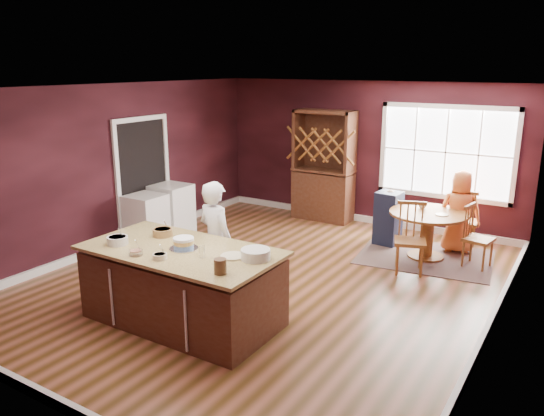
% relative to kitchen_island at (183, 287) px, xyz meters
% --- Properties ---
extents(room_shell, '(7.00, 7.00, 7.00)m').
position_rel_kitchen_island_xyz_m(room_shell, '(0.21, 1.57, 0.91)').
color(room_shell, brown).
rests_on(room_shell, ground).
extents(window, '(2.36, 0.10, 1.66)m').
position_rel_kitchen_island_xyz_m(window, '(1.71, 5.04, 1.06)').
color(window, white).
rests_on(window, room_shell).
extents(doorway, '(0.08, 1.26, 2.13)m').
position_rel_kitchen_island_xyz_m(doorway, '(-2.76, 2.17, 0.59)').
color(doorway, white).
rests_on(doorway, room_shell).
extents(kitchen_island, '(2.35, 1.23, 0.92)m').
position_rel_kitchen_island_xyz_m(kitchen_island, '(0.00, 0.00, 0.00)').
color(kitchen_island, '#441D0D').
rests_on(kitchen_island, ground).
extents(dining_table, '(1.21, 1.21, 0.75)m').
position_rel_kitchen_island_xyz_m(dining_table, '(1.85, 3.71, 0.10)').
color(dining_table, brown).
rests_on(dining_table, ground).
extents(baker, '(0.65, 0.50, 1.58)m').
position_rel_kitchen_island_xyz_m(baker, '(-0.06, 0.73, 0.35)').
color(baker, white).
rests_on(baker, ground).
extents(layer_cake, '(0.34, 0.34, 0.14)m').
position_rel_kitchen_island_xyz_m(layer_cake, '(0.03, 0.02, 0.55)').
color(layer_cake, white).
rests_on(layer_cake, kitchen_island).
extents(bowl_blue, '(0.25, 0.25, 0.10)m').
position_rel_kitchen_island_xyz_m(bowl_blue, '(-0.75, -0.27, 0.53)').
color(bowl_blue, white).
rests_on(bowl_blue, kitchen_island).
extents(bowl_yellow, '(0.25, 0.25, 0.09)m').
position_rel_kitchen_island_xyz_m(bowl_yellow, '(-0.51, 0.25, 0.53)').
color(bowl_yellow, '#A06E43').
rests_on(bowl_yellow, kitchen_island).
extents(bowl_pink, '(0.16, 0.16, 0.06)m').
position_rel_kitchen_island_xyz_m(bowl_pink, '(-0.28, -0.43, 0.51)').
color(bowl_pink, silver).
rests_on(bowl_pink, kitchen_island).
extents(bowl_olive, '(0.16, 0.16, 0.06)m').
position_rel_kitchen_island_xyz_m(bowl_olive, '(0.03, -0.38, 0.51)').
color(bowl_olive, beige).
rests_on(bowl_olive, kitchen_island).
extents(drinking_glass, '(0.07, 0.07, 0.14)m').
position_rel_kitchen_island_xyz_m(drinking_glass, '(0.40, -0.09, 0.55)').
color(drinking_glass, white).
rests_on(drinking_glass, kitchen_island).
extents(dinner_plate, '(0.28, 0.28, 0.02)m').
position_rel_kitchen_island_xyz_m(dinner_plate, '(0.68, 0.10, 0.49)').
color(dinner_plate, beige).
rests_on(dinner_plate, kitchen_island).
extents(white_tub, '(0.33, 0.33, 0.11)m').
position_rel_kitchen_island_xyz_m(white_tub, '(0.93, 0.18, 0.54)').
color(white_tub, beige).
rests_on(white_tub, kitchen_island).
extents(stoneware_crock, '(0.13, 0.13, 0.16)m').
position_rel_kitchen_island_xyz_m(stoneware_crock, '(0.85, -0.36, 0.56)').
color(stoneware_crock, brown).
rests_on(stoneware_crock, kitchen_island).
extents(toy_figurine, '(0.05, 0.05, 0.08)m').
position_rel_kitchen_island_xyz_m(toy_figurine, '(0.76, -0.28, 0.52)').
color(toy_figurine, yellow).
rests_on(toy_figurine, kitchen_island).
extents(rug, '(2.20, 1.80, 0.01)m').
position_rel_kitchen_island_xyz_m(rug, '(1.85, 3.71, -0.43)').
color(rug, brown).
rests_on(rug, ground).
extents(chair_east, '(0.45, 0.47, 0.97)m').
position_rel_kitchen_island_xyz_m(chair_east, '(2.63, 3.70, 0.05)').
color(chair_east, brown).
rests_on(chair_east, ground).
extents(chair_south, '(0.56, 0.55, 1.06)m').
position_rel_kitchen_island_xyz_m(chair_south, '(1.81, 2.94, 0.09)').
color(chair_south, brown).
rests_on(chair_south, ground).
extents(chair_north, '(0.49, 0.47, 1.05)m').
position_rel_kitchen_island_xyz_m(chair_north, '(2.24, 4.41, 0.09)').
color(chair_north, '#925B25').
rests_on(chair_north, ground).
extents(seated_woman, '(0.75, 0.58, 1.36)m').
position_rel_kitchen_island_xyz_m(seated_woman, '(2.20, 4.24, 0.24)').
color(seated_woman, orange).
rests_on(seated_woman, ground).
extents(high_chair, '(0.41, 0.41, 0.96)m').
position_rel_kitchen_island_xyz_m(high_chair, '(1.09, 4.01, 0.04)').
color(high_chair, black).
rests_on(high_chair, ground).
extents(toddler, '(0.18, 0.14, 0.26)m').
position_rel_kitchen_island_xyz_m(toddler, '(1.10, 4.06, 0.37)').
color(toddler, '#8CA5BF').
rests_on(toddler, high_chair).
extents(table_plate, '(0.20, 0.20, 0.01)m').
position_rel_kitchen_island_xyz_m(table_plate, '(2.06, 3.65, 0.32)').
color(table_plate, beige).
rests_on(table_plate, dining_table).
extents(table_cup, '(0.16, 0.16, 0.10)m').
position_rel_kitchen_island_xyz_m(table_cup, '(1.69, 3.88, 0.36)').
color(table_cup, beige).
rests_on(table_cup, dining_table).
extents(hutch, '(1.17, 0.49, 2.15)m').
position_rel_kitchen_island_xyz_m(hutch, '(-0.54, 4.79, 0.64)').
color(hutch, black).
rests_on(hutch, ground).
extents(washer, '(0.59, 0.57, 0.86)m').
position_rel_kitchen_island_xyz_m(washer, '(-2.43, 1.85, -0.01)').
color(washer, silver).
rests_on(washer, ground).
extents(dryer, '(0.63, 0.61, 0.91)m').
position_rel_kitchen_island_xyz_m(dryer, '(-2.43, 2.49, 0.02)').
color(dryer, white).
rests_on(dryer, ground).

